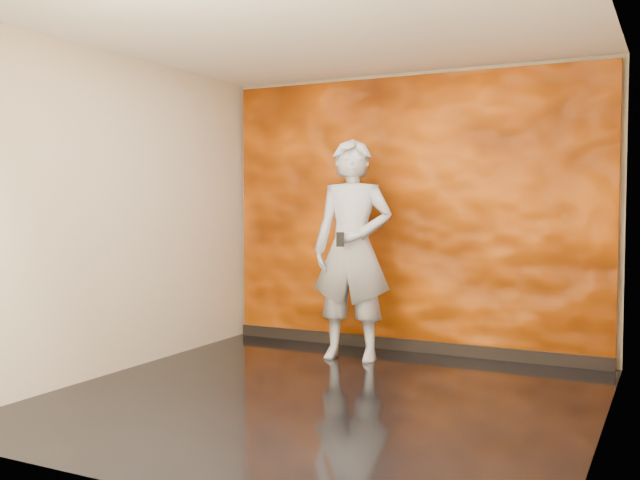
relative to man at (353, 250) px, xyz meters
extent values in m
cube|color=black|center=(0.35, -1.35, -1.05)|extent=(4.00, 4.00, 0.01)
cube|color=#C2B294|center=(0.35, 0.65, 0.35)|extent=(4.00, 0.02, 2.80)
cube|color=#C2B294|center=(0.35, -3.35, 0.35)|extent=(4.00, 0.02, 2.80)
cube|color=#C2B294|center=(-1.65, -1.35, 0.35)|extent=(0.02, 4.00, 2.80)
cube|color=#C2B294|center=(2.35, -1.35, 0.35)|extent=(0.02, 4.00, 2.80)
cube|color=white|center=(0.35, -1.35, 1.75)|extent=(4.00, 4.00, 0.01)
cube|color=#FF6907|center=(0.35, 0.61, 0.33)|extent=(3.90, 0.06, 2.75)
cube|color=black|center=(0.35, 0.57, -0.99)|extent=(3.90, 0.04, 0.12)
imported|color=#92959F|center=(0.00, 0.00, 0.00)|extent=(0.83, 0.60, 2.09)
cube|color=black|center=(0.02, -0.31, 0.11)|extent=(0.07, 0.03, 0.13)
camera|label=1|loc=(2.76, -6.18, 0.45)|focal=40.00mm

